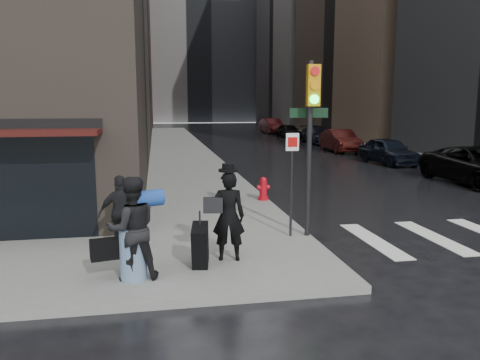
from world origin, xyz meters
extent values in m
plane|color=black|center=(0.00, 0.00, 0.00)|extent=(140.00, 140.00, 0.00)
cube|color=slate|center=(0.00, 27.00, 0.07)|extent=(4.00, 50.00, 0.15)
cube|color=slate|center=(13.50, 27.00, 0.07)|extent=(3.00, 50.00, 0.15)
cube|color=silver|center=(3.50, 1.00, 0.01)|extent=(0.50, 3.00, 0.01)
cube|color=silver|center=(5.10, 1.00, 0.01)|extent=(0.50, 3.00, 0.01)
cube|color=maroon|center=(-13.00, 62.00, 13.00)|extent=(22.00, 20.00, 26.00)
cube|color=slate|center=(26.00, 58.00, 12.50)|extent=(22.00, 20.00, 25.00)
cube|color=slate|center=(6.00, 78.00, 16.00)|extent=(40.00, 12.00, 32.00)
imported|color=black|center=(-0.22, -0.19, 1.05)|extent=(0.72, 0.53, 1.80)
cylinder|color=black|center=(-0.22, -0.19, 1.97)|extent=(0.38, 0.38, 0.05)
cylinder|color=black|center=(-0.22, -0.19, 2.03)|extent=(0.24, 0.24, 0.14)
cube|color=black|center=(-0.53, -0.21, 1.29)|extent=(0.40, 0.18, 0.31)
cube|color=black|center=(-0.82, -0.52, 0.57)|extent=(0.41, 0.74, 0.91)
cylinder|color=black|center=(-0.82, -0.52, 1.05)|extent=(0.04, 0.04, 0.42)
imported|color=black|center=(-2.05, -0.95, 1.08)|extent=(1.03, 0.88, 1.86)
cube|color=black|center=(-2.52, -0.86, 0.71)|extent=(0.61, 0.41, 0.35)
cylinder|color=#1B4198|center=(-1.78, -0.76, 1.58)|extent=(0.63, 0.49, 0.30)
imported|color=black|center=(-2.35, 0.80, 0.97)|extent=(1.01, 0.54, 1.63)
cylinder|color=black|center=(1.90, 1.23, 2.18)|extent=(0.12, 0.12, 4.07)
cube|color=#C3860D|center=(1.89, 1.01, 3.66)|extent=(0.29, 0.20, 0.92)
cylinder|color=red|center=(1.89, 0.90, 3.96)|extent=(0.21, 0.06, 0.20)
cylinder|color=orange|center=(1.89, 0.90, 3.66)|extent=(0.21, 0.06, 0.20)
cylinder|color=#19E533|center=(1.89, 0.90, 3.35)|extent=(0.21, 0.06, 0.20)
cylinder|color=black|center=(1.49, 1.25, 1.37)|extent=(0.06, 0.06, 2.44)
cube|color=white|center=(1.49, 1.22, 2.39)|extent=(0.31, 0.03, 0.41)
cube|color=black|center=(1.90, 1.31, 3.05)|extent=(0.92, 0.07, 0.22)
cylinder|color=#AF0A17|center=(1.80, 5.46, 0.20)|extent=(0.33, 0.33, 0.10)
cylinder|color=#AF0A17|center=(1.80, 5.46, 0.46)|extent=(0.25, 0.25, 0.62)
sphere|color=#AF0A17|center=(1.80, 5.46, 0.79)|extent=(0.23, 0.23, 0.23)
cylinder|color=#AF0A17|center=(1.80, 5.46, 0.57)|extent=(0.43, 0.18, 0.15)
imported|color=black|center=(11.36, 7.69, 0.76)|extent=(2.56, 5.48, 1.52)
imported|color=black|center=(10.82, 14.36, 0.72)|extent=(2.04, 4.36, 1.44)
imported|color=#3A0E0B|center=(10.77, 21.03, 0.76)|extent=(1.75, 4.64, 1.51)
imported|color=black|center=(11.55, 27.69, 0.71)|extent=(2.17, 4.97, 1.42)
imported|color=black|center=(10.97, 34.36, 0.67)|extent=(1.94, 4.06, 1.34)
imported|color=#3A0B0E|center=(10.98, 41.03, 0.83)|extent=(1.97, 5.10, 1.66)
camera|label=1|loc=(-1.59, -9.14, 3.26)|focal=35.00mm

